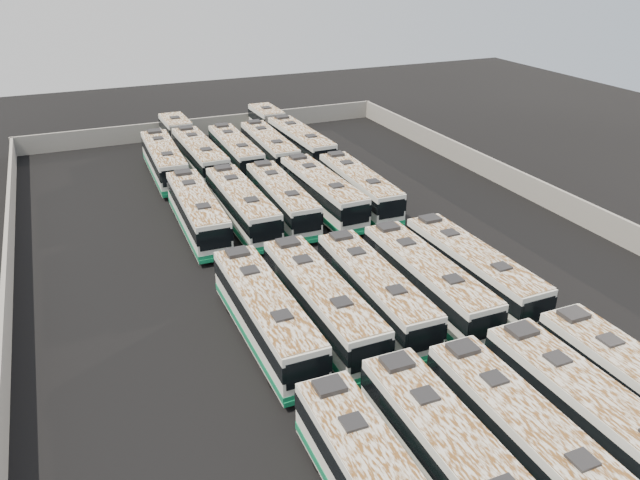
% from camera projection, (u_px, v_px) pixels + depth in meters
% --- Properties ---
extents(ground, '(140.00, 140.00, 0.00)m').
position_uv_depth(ground, '(325.00, 254.00, 48.36)').
color(ground, black).
rests_on(ground, ground).
extents(perimeter_wall, '(45.20, 73.20, 2.20)m').
position_uv_depth(perimeter_wall, '(325.00, 241.00, 47.88)').
color(perimeter_wall, gray).
rests_on(perimeter_wall, ground).
extents(bus_front_left, '(2.82, 13.03, 3.67)m').
position_uv_depth(bus_front_left, '(458.00, 466.00, 26.24)').
color(bus_front_left, silver).
rests_on(bus_front_left, ground).
extents(bus_front_center, '(2.69, 12.70, 3.58)m').
position_uv_depth(bus_front_center, '(529.00, 443.00, 27.51)').
color(bus_front_center, silver).
rests_on(bus_front_center, ground).
extents(bus_front_right, '(2.93, 13.08, 3.68)m').
position_uv_depth(bus_front_right, '(596.00, 421.00, 28.72)').
color(bus_front_right, silver).
rests_on(bus_front_right, ground).
extents(bus_midfront_far_left, '(2.84, 13.03, 3.67)m').
position_uv_depth(bus_midfront_far_left, '(266.00, 315.00, 36.93)').
color(bus_midfront_far_left, silver).
rests_on(bus_midfront_far_left, ground).
extents(bus_midfront_left, '(2.91, 13.17, 3.71)m').
position_uv_depth(bus_midfront_left, '(321.00, 302.00, 38.17)').
color(bus_midfront_left, silver).
rests_on(bus_midfront_left, ground).
extents(bus_midfront_center, '(2.87, 12.62, 3.55)m').
position_uv_depth(bus_midfront_center, '(374.00, 291.00, 39.59)').
color(bus_midfront_center, silver).
rests_on(bus_midfront_center, ground).
extents(bus_midfront_right, '(2.78, 12.89, 3.63)m').
position_uv_depth(bus_midfront_right, '(427.00, 281.00, 40.67)').
color(bus_midfront_right, silver).
rests_on(bus_midfront_right, ground).
extents(bus_midfront_far_right, '(2.90, 12.79, 3.60)m').
position_uv_depth(bus_midfront_far_right, '(472.00, 269.00, 42.14)').
color(bus_midfront_far_right, silver).
rests_on(bus_midfront_far_right, ground).
extents(bus_midback_far_left, '(3.05, 13.03, 3.66)m').
position_uv_depth(bus_midback_far_left, '(197.00, 212.00, 51.10)').
color(bus_midback_far_left, silver).
rests_on(bus_midback_far_left, ground).
extents(bus_midback_left, '(2.82, 12.95, 3.65)m').
position_uv_depth(bus_midback_left, '(242.00, 206.00, 52.29)').
color(bus_midback_left, silver).
rests_on(bus_midback_left, ground).
extents(bus_midback_center, '(2.96, 12.64, 3.55)m').
position_uv_depth(bus_midback_center, '(282.00, 199.00, 53.73)').
color(bus_midback_center, silver).
rests_on(bus_midback_center, ground).
extents(bus_midback_right, '(3.05, 13.10, 3.68)m').
position_uv_depth(bus_midback_right, '(322.00, 192.00, 55.07)').
color(bus_midback_right, silver).
rests_on(bus_midback_right, ground).
extents(bus_midback_far_right, '(2.97, 12.70, 3.56)m').
position_uv_depth(bus_midback_far_right, '(359.00, 188.00, 56.26)').
color(bus_midback_far_right, silver).
rests_on(bus_midback_far_right, ground).
extents(bus_back_far_left, '(3.07, 13.04, 3.66)m').
position_uv_depth(bus_back_far_left, '(164.00, 161.00, 63.06)').
color(bus_back_far_left, silver).
rests_on(bus_back_far_left, ground).
extents(bus_back_left, '(3.24, 20.29, 3.67)m').
position_uv_depth(bus_back_left, '(191.00, 147.00, 67.15)').
color(bus_back_left, silver).
rests_on(bus_back_left, ground).
extents(bus_back_center, '(2.76, 12.62, 3.55)m').
position_uv_depth(bus_back_center, '(236.00, 152.00, 65.80)').
color(bus_back_center, silver).
rests_on(bus_back_center, ground).
extents(bus_back_right, '(2.97, 12.81, 3.60)m').
position_uv_depth(bus_back_right, '(269.00, 149.00, 66.88)').
color(bus_back_right, silver).
rests_on(bus_back_right, ground).
extents(bus_back_far_right, '(3.17, 20.47, 3.71)m').
position_uv_depth(bus_back_far_right, '(289.00, 135.00, 71.31)').
color(bus_back_far_right, silver).
rests_on(bus_back_far_right, ground).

